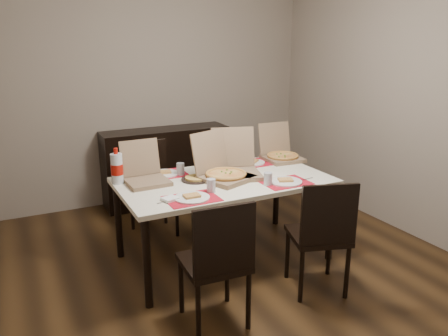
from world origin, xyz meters
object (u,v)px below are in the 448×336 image
(chair_far_left, at_px, (151,183))
(chair_far_right, at_px, (225,175))
(sideboard, at_px, (167,166))
(dining_table, at_px, (224,186))
(chair_near_left, at_px, (218,259))
(pizza_box_center, at_px, (223,173))
(dip_bowl, at_px, (226,171))
(soda_bottle, at_px, (117,169))
(chair_near_right, at_px, (322,232))

(chair_far_left, relative_size, chair_far_right, 1.00)
(chair_far_left, bearing_deg, chair_far_right, -4.80)
(sideboard, height_order, dining_table, sideboard)
(dining_table, relative_size, chair_far_right, 1.94)
(chair_near_left, distance_m, pizza_box_center, 1.04)
(dining_table, bearing_deg, dip_bowl, 58.34)
(dip_bowl, distance_m, soda_bottle, 0.96)
(sideboard, distance_m, dining_table, 1.64)
(chair_far_left, distance_m, pizza_box_center, 1.00)
(chair_far_left, relative_size, pizza_box_center, 1.70)
(chair_far_left, bearing_deg, dip_bowl, -55.56)
(chair_near_right, relative_size, pizza_box_center, 1.70)
(dining_table, bearing_deg, pizza_box_center, 168.57)
(dining_table, height_order, chair_near_right, chair_near_right)
(chair_near_left, xyz_separation_m, pizza_box_center, (0.47, 0.88, 0.30))
(chair_far_left, height_order, chair_far_right, same)
(pizza_box_center, relative_size, soda_bottle, 1.80)
(sideboard, xyz_separation_m, pizza_box_center, (-0.04, -1.62, 0.36))
(chair_far_right, bearing_deg, pizza_box_center, -117.68)
(chair_near_right, bearing_deg, chair_far_right, 89.77)
(chair_far_right, height_order, dip_bowl, chair_far_right)
(soda_bottle, bearing_deg, sideboard, 56.46)
(dining_table, bearing_deg, chair_near_left, -118.87)
(dining_table, bearing_deg, soda_bottle, 160.96)
(chair_near_left, distance_m, soda_bottle, 1.28)
(pizza_box_center, distance_m, dip_bowl, 0.19)
(dining_table, distance_m, chair_far_right, 0.92)
(chair_near_right, xyz_separation_m, chair_far_left, (-0.80, 1.71, 0.00))
(sideboard, xyz_separation_m, chair_near_left, (-0.51, -2.50, 0.06))
(chair_far_left, height_order, dip_bowl, chair_far_left)
(dining_table, bearing_deg, chair_near_right, -64.23)
(chair_near_left, bearing_deg, soda_bottle, 107.53)
(chair_near_right, bearing_deg, dining_table, 115.77)
(chair_near_left, distance_m, dip_bowl, 1.21)
(pizza_box_center, relative_size, dip_bowl, 4.06)
(dip_bowl, relative_size, soda_bottle, 0.44)
(dip_bowl, bearing_deg, pizza_box_center, -124.01)
(chair_near_left, bearing_deg, chair_far_right, 61.93)
(sideboard, height_order, chair_far_right, chair_far_right)
(sideboard, bearing_deg, chair_near_left, -101.60)
(chair_near_right, distance_m, chair_far_right, 1.65)
(sideboard, height_order, soda_bottle, soda_bottle)
(chair_far_left, xyz_separation_m, chair_far_right, (0.81, -0.07, 0.00))
(sideboard, distance_m, dip_bowl, 1.50)
(chair_near_left, bearing_deg, dip_bowl, 60.70)
(pizza_box_center, bearing_deg, soda_bottle, 160.89)
(pizza_box_center, distance_m, soda_bottle, 0.89)
(pizza_box_center, xyz_separation_m, soda_bottle, (-0.84, 0.29, 0.07))
(sideboard, distance_m, chair_near_left, 2.55)
(dining_table, distance_m, chair_near_right, 0.95)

